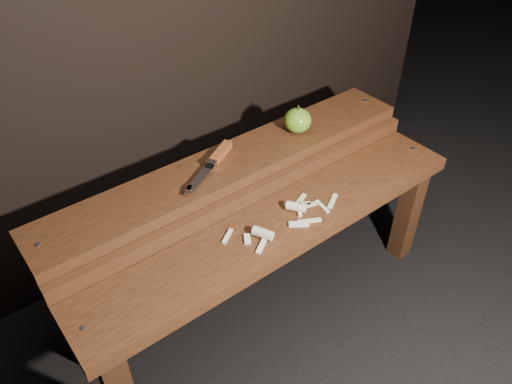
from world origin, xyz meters
TOP-DOWN VIEW (x-y plane):
  - ground at (0.00, 0.00)m, footprint 60.00×60.00m
  - bench_front_tier at (0.00, -0.06)m, footprint 1.20×0.20m
  - bench_rear_tier at (0.00, 0.17)m, footprint 1.20×0.21m
  - apple at (0.25, 0.17)m, footprint 0.08×0.08m
  - knife at (-0.04, 0.19)m, footprint 0.24×0.14m
  - apple_scraps at (0.01, -0.06)m, footprint 0.37×0.13m

SIDE VIEW (x-z plane):
  - ground at x=0.00m, z-range 0.00..0.00m
  - bench_front_tier at x=0.00m, z-range 0.14..0.56m
  - bench_rear_tier at x=0.00m, z-range 0.16..0.67m
  - apple_scraps at x=0.01m, z-range 0.42..0.44m
  - knife at x=-0.04m, z-range 0.50..0.52m
  - apple at x=0.25m, z-range 0.49..0.58m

